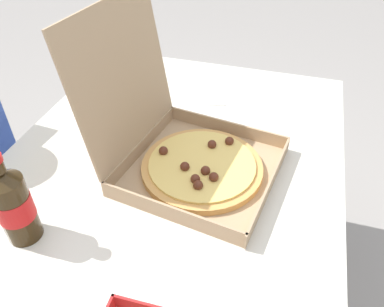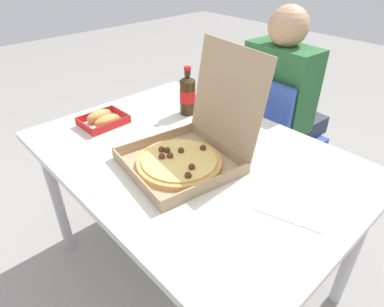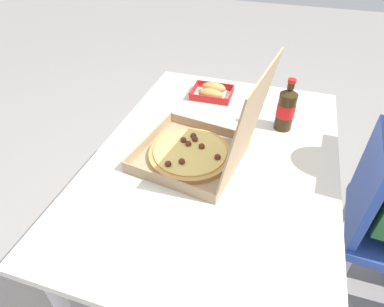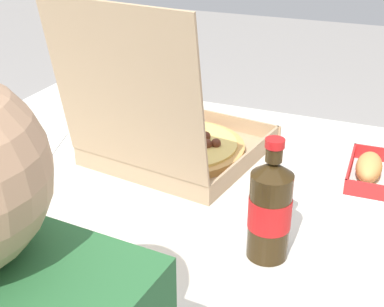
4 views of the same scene
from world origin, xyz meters
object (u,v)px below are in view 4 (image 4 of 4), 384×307
(pizza_box_open, at_px, (172,139))
(paper_menu, at_px, (18,144))
(cola_bottle, at_px, (270,209))
(bread_side_box, at_px, (384,172))

(pizza_box_open, xyz_separation_m, paper_menu, (0.39, 0.07, -0.05))
(cola_bottle, bearing_deg, bread_side_box, -115.44)
(bread_side_box, bearing_deg, pizza_box_open, 9.12)
(bread_side_box, height_order, paper_menu, bread_side_box)
(bread_side_box, distance_m, paper_menu, 0.88)
(pizza_box_open, bearing_deg, bread_side_box, -170.88)
(cola_bottle, xyz_separation_m, paper_menu, (0.70, -0.20, -0.09))
(bread_side_box, distance_m, cola_bottle, 0.39)
(pizza_box_open, bearing_deg, cola_bottle, 138.05)
(bread_side_box, xyz_separation_m, paper_menu, (0.87, 0.15, -0.02))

